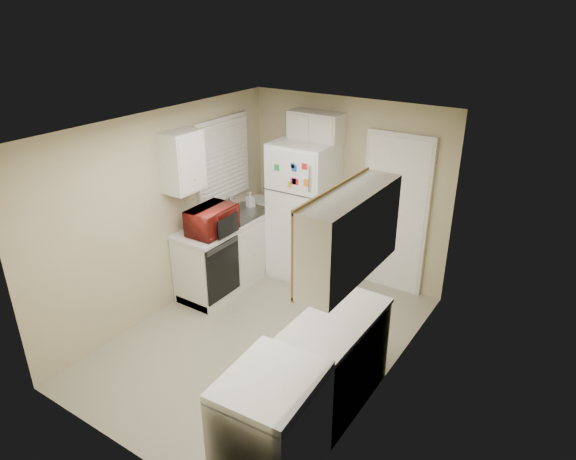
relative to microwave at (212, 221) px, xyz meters
The scene contains 19 objects.
floor 1.52m from the microwave, 21.08° to the right, with size 3.80×3.80×0.00m, color #B4B096.
ceiling 1.74m from the microwave, 21.08° to the right, with size 3.80×3.80×0.00m, color white.
wall_left 0.57m from the microwave, 133.56° to the right, with size 3.80×3.80×0.00m, color #BFB48C.
wall_right 2.46m from the microwave, ahead, with size 3.80×3.80×0.00m, color #BFB48C.
wall_back 1.83m from the microwave, 55.76° to the left, with size 2.80×2.80×0.00m, color #BFB48C.
wall_front 2.52m from the microwave, 65.94° to the right, with size 2.80×2.80×0.00m, color #BFB48C.
left_counter 0.79m from the microwave, 98.51° to the left, with size 0.60×1.80×0.90m, color silver.
dishwasher 0.61m from the microwave, 23.88° to the right, with size 0.03×0.58×0.72m, color black.
sink 0.69m from the microwave, 96.58° to the left, with size 0.54×0.74×0.16m, color gray.
microwave is the anchor object (origin of this frame).
soap_bottle 0.93m from the microwave, 97.74° to the left, with size 0.10×0.10×0.21m, color silver.
window_blinds 0.92m from the microwave, 117.13° to the left, with size 0.10×0.98×1.08m, color silver.
upper_cabinet_left 0.80m from the microwave, 142.21° to the right, with size 0.30×0.45×0.70m, color silver.
refrigerator 1.32m from the microwave, 63.49° to the left, with size 0.76×0.74×1.86m, color white.
cabinet_over_fridge 1.77m from the microwave, 65.26° to the left, with size 0.70×0.30×0.40m, color silver.
interior_door 2.26m from the microwave, 40.35° to the left, with size 0.86×0.06×2.08m, color white.
right_counter 2.51m from the microwave, 29.36° to the right, with size 0.60×2.00×0.90m, color silver.
stove 2.86m from the microwave, 40.35° to the right, with size 0.66×0.81×0.98m, color white.
upper_cabinet_right 2.56m from the microwave, 21.48° to the right, with size 0.30×1.20×0.70m, color silver.
Camera 1 is at (2.85, -3.82, 3.48)m, focal length 32.00 mm.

